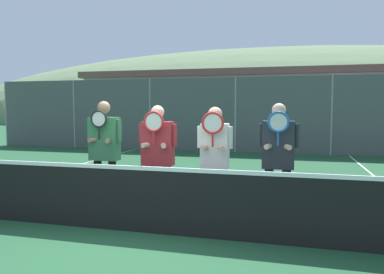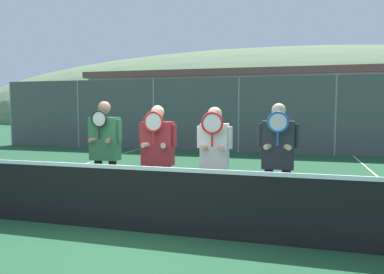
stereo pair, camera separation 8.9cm
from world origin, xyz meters
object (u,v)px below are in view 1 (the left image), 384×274
player_rightmost (278,155)px  car_center (374,127)px  player_center_left (158,152)px  car_left_of_center (248,127)px  player_center_right (215,155)px  car_far_left (136,126)px  player_leftmost (104,147)px

player_rightmost → car_center: (3.62, 11.60, -0.13)m
player_center_left → car_left_of_center: (0.14, 11.92, -0.22)m
player_center_left → player_center_right: 0.91m
car_left_of_center → car_center: bearing=-2.7°
player_center_right → car_far_left: player_center_right is taller
car_left_of_center → car_center: size_ratio=1.04×
player_leftmost → player_center_right: size_ratio=1.05×
player_center_right → car_center: bearing=68.7°
player_rightmost → car_far_left: player_rightmost is taller
car_center → car_left_of_center: bearing=177.3°
player_center_left → car_center: bearing=64.9°
player_center_left → car_far_left: player_center_left is taller
player_leftmost → player_center_left: bearing=-5.7°
player_leftmost → player_center_left: 0.98m
player_leftmost → car_center: bearing=60.9°
car_far_left → car_center: (10.75, 0.21, 0.08)m
player_center_right → car_far_left: bearing=118.4°
player_center_left → car_center: 12.89m
player_center_right → car_left_of_center: player_center_right is taller
player_center_left → player_leftmost: bearing=174.3°
player_rightmost → player_center_left: bearing=-177.6°
player_rightmost → car_left_of_center: size_ratio=0.39×
player_rightmost → car_far_left: 13.44m
player_center_right → car_center: 12.52m
player_leftmost → car_far_left: 12.16m
player_leftmost → player_rightmost: bearing=-0.4°
player_center_right → car_center: (4.55, 11.66, -0.11)m
player_center_right → player_rightmost: 0.93m
player_center_right → player_center_left: bearing=-179.3°
player_center_left → car_left_of_center: bearing=89.3°
player_leftmost → car_far_left: size_ratio=0.40×
car_far_left → player_center_left: bearing=-65.2°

